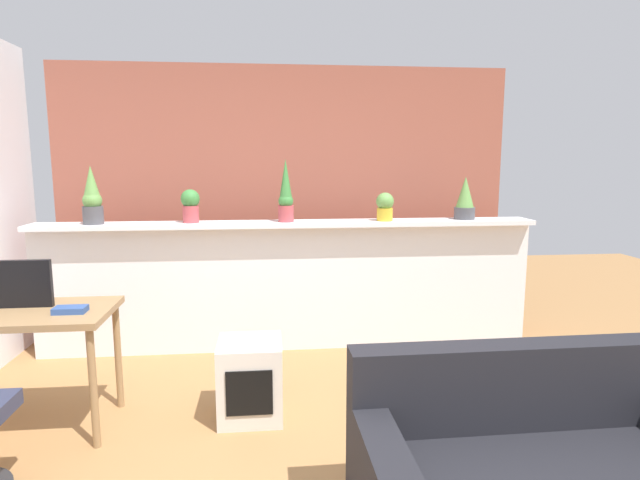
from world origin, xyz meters
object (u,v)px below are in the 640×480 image
potted_plant_1 (190,205)px  side_cube_shelf (250,380)px  potted_plant_2 (286,194)px  tv_monitor (11,284)px  potted_plant_4 (465,199)px  book_on_desk (70,310)px  potted_plant_3 (385,206)px  desk (16,325)px  couch (539,480)px  potted_plant_0 (92,198)px

potted_plant_1 → side_cube_shelf: (0.50, -1.19, -1.02)m
potted_plant_2 → tv_monitor: (-1.70, -1.11, -0.45)m
potted_plant_4 → book_on_desk: potted_plant_4 is taller
potted_plant_3 → desk: size_ratio=0.22×
potted_plant_1 → couch: (1.76, -2.43, -0.98)m
potted_plant_1 → potted_plant_4: potted_plant_4 is taller
potted_plant_0 → desk: 1.36m
potted_plant_0 → book_on_desk: 1.39m
potted_plant_4 → couch: size_ratio=0.24×
potted_plant_2 → side_cube_shelf: 1.63m
potted_plant_1 → book_on_desk: size_ratio=1.52×
potted_plant_3 → couch: bearing=-86.7°
book_on_desk → potted_plant_0: bearing=100.7°
potted_plant_4 → tv_monitor: size_ratio=0.79×
potted_plant_4 → potted_plant_3: bearing=-176.1°
side_cube_shelf → couch: 1.76m
potted_plant_0 → potted_plant_2: (1.55, 0.00, 0.02)m
potted_plant_1 → potted_plant_2: potted_plant_2 is taller
potted_plant_4 → tv_monitor: potted_plant_4 is taller
desk → side_cube_shelf: size_ratio=2.20×
potted_plant_0 → tv_monitor: bearing=-97.7°
book_on_desk → potted_plant_1: bearing=67.6°
potted_plant_1 → desk: size_ratio=0.25×
potted_plant_4 → potted_plant_2: bearing=-178.8°
potted_plant_0 → potted_plant_4: 3.11m
desk → book_on_desk: (0.34, -0.07, 0.10)m
potted_plant_1 → tv_monitor: bearing=-128.9°
potted_plant_3 → book_on_desk: (-2.15, -1.24, -0.48)m
book_on_desk → potted_plant_2: bearing=43.8°
potted_plant_0 → book_on_desk: size_ratio=2.60×
tv_monitor → book_on_desk: tv_monitor is taller
potted_plant_1 → potted_plant_3: bearing=-1.4°
potted_plant_1 → potted_plant_3: 1.62m
desk → tv_monitor: tv_monitor is taller
potted_plant_4 → desk: (-3.21, -1.22, -0.63)m
potted_plant_3 → tv_monitor: size_ratio=0.51×
potted_plant_2 → book_on_desk: 1.91m
tv_monitor → book_on_desk: (0.39, -0.15, -0.13)m
potted_plant_0 → book_on_desk: potted_plant_0 is taller
potted_plant_2 → potted_plant_3: size_ratio=2.17×
potted_plant_1 → couch: potted_plant_1 is taller
potted_plant_2 → potted_plant_3: potted_plant_2 is taller
potted_plant_2 → book_on_desk: potted_plant_2 is taller
potted_plant_2 → desk: (-1.65, -1.19, -0.68)m
potted_plant_1 → potted_plant_4: 2.34m
potted_plant_3 → tv_monitor: potted_plant_3 is taller
book_on_desk → tv_monitor: bearing=159.0°
potted_plant_3 → potted_plant_4: bearing=3.9°
potted_plant_0 → tv_monitor: 1.20m
potted_plant_4 → side_cube_shelf: potted_plant_4 is taller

